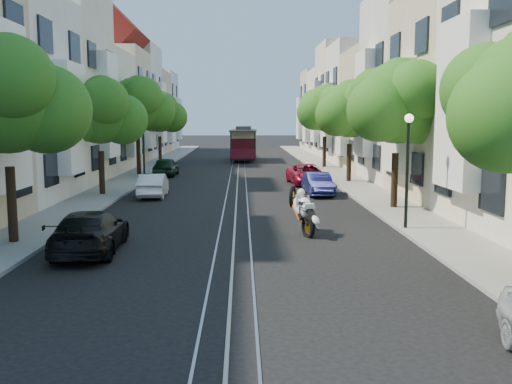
{
  "coord_description": "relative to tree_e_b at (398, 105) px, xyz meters",
  "views": [
    {
      "loc": [
        0.27,
        -16.49,
        4.1
      ],
      "look_at": [
        0.88,
        7.53,
        1.01
      ],
      "focal_mm": 40.0,
      "sensor_mm": 36.0,
      "label": 1
    }
  ],
  "objects": [
    {
      "name": "ground",
      "position": [
        -7.26,
        19.02,
        -4.73
      ],
      "size": [
        200.0,
        200.0,
        0.0
      ],
      "primitive_type": "plane",
      "color": "black",
      "rests_on": "ground"
    },
    {
      "name": "lane_line",
      "position": [
        -7.26,
        19.02,
        -4.73
      ],
      "size": [
        0.08,
        80.0,
        0.01
      ],
      "primitive_type": "cube",
      "color": "tan",
      "rests_on": "ground"
    },
    {
      "name": "lamp_east",
      "position": [
        -0.96,
        -4.98,
        -1.89
      ],
      "size": [
        0.32,
        0.32,
        4.16
      ],
      "color": "black",
      "rests_on": "ground"
    },
    {
      "name": "parked_car_w_near",
      "position": [
        -11.66,
        -8.1,
        -4.08
      ],
      "size": [
        2.03,
        4.6,
        1.31
      ],
      "primitive_type": "imported",
      "rotation": [
        0.0,
        0.0,
        3.18
      ],
      "color": "black",
      "rests_on": "ground"
    },
    {
      "name": "tree_w_d",
      "position": [
        -14.4,
        27.0,
        -0.13
      ],
      "size": [
        4.84,
        3.99,
        6.52
      ],
      "color": "black",
      "rests_on": "ground"
    },
    {
      "name": "tree_e_c",
      "position": [
        -0.0,
        11.0,
        -0.13
      ],
      "size": [
        4.84,
        3.99,
        6.52
      ],
      "color": "black",
      "rests_on": "ground"
    },
    {
      "name": "tree_e_b",
      "position": [
        0.0,
        0.0,
        0.0
      ],
      "size": [
        4.93,
        4.08,
        6.68
      ],
      "color": "black",
      "rests_on": "ground"
    },
    {
      "name": "parked_car_e_far",
      "position": [
        -2.86,
        10.01,
        -4.1
      ],
      "size": [
        2.48,
        4.75,
        1.28
      ],
      "primitive_type": "imported",
      "rotation": [
        0.0,
        0.0,
        0.08
      ],
      "color": "maroon",
      "rests_on": "ground"
    },
    {
      "name": "cable_car",
      "position": [
        -6.76,
        30.82,
        -2.9
      ],
      "size": [
        2.75,
        8.11,
        3.09
      ],
      "rotation": [
        0.0,
        0.0,
        -0.03
      ],
      "color": "black",
      "rests_on": "ground"
    },
    {
      "name": "sidewalk_west",
      "position": [
        -14.51,
        19.02,
        -4.67
      ],
      "size": [
        2.5,
        80.0,
        0.12
      ],
      "primitive_type": "cube",
      "color": "gray",
      "rests_on": "ground"
    },
    {
      "name": "tree_w_a",
      "position": [
        -14.4,
        -7.0,
        0.0
      ],
      "size": [
        4.93,
        4.08,
        6.68
      ],
      "color": "black",
      "rests_on": "ground"
    },
    {
      "name": "sportbike_rider",
      "position": [
        -4.84,
        -5.59,
        -3.79
      ],
      "size": [
        0.92,
        2.03,
        1.75
      ],
      "rotation": [
        0.0,
        0.0,
        0.38
      ],
      "color": "black",
      "rests_on": "ground"
    },
    {
      "name": "parked_car_e_mid",
      "position": [
        -2.86,
        5.01,
        -4.13
      ],
      "size": [
        1.44,
        3.73,
        1.21
      ],
      "primitive_type": "imported",
      "rotation": [
        0.0,
        0.0,
        0.04
      ],
      "color": "#0D0F43",
      "rests_on": "ground"
    },
    {
      "name": "townhouses_west",
      "position": [
        -19.13,
        18.94,
        0.35
      ],
      "size": [
        7.75,
        72.0,
        11.76
      ],
      "color": "silver",
      "rests_on": "ground"
    },
    {
      "name": "parked_car_w_mid",
      "position": [
        -11.66,
        4.53,
        -4.11
      ],
      "size": [
        1.47,
        3.81,
        1.24
      ],
      "primitive_type": "imported",
      "rotation": [
        0.0,
        0.0,
        3.18
      ],
      "color": "white",
      "rests_on": "ground"
    },
    {
      "name": "sidewalk_east",
      "position": [
        -0.01,
        19.02,
        -4.67
      ],
      "size": [
        2.5,
        80.0,
        0.12
      ],
      "primitive_type": "cube",
      "color": "gray",
      "rests_on": "ground"
    },
    {
      "name": "tree_e_d",
      "position": [
        0.0,
        22.0,
        0.13
      ],
      "size": [
        5.01,
        4.16,
        6.85
      ],
      "color": "black",
      "rests_on": "ground"
    },
    {
      "name": "tree_w_b",
      "position": [
        -14.4,
        5.0,
        -0.34
      ],
      "size": [
        4.72,
        3.87,
        6.27
      ],
      "color": "black",
      "rests_on": "ground"
    },
    {
      "name": "lamp_west",
      "position": [
        -13.56,
        13.02,
        -1.89
      ],
      "size": [
        0.32,
        0.32,
        4.16
      ],
      "color": "black",
      "rests_on": "ground"
    },
    {
      "name": "rail_left",
      "position": [
        -7.81,
        19.02,
        -4.72
      ],
      "size": [
        0.06,
        80.0,
        0.02
      ],
      "primitive_type": "cube",
      "color": "gray",
      "rests_on": "ground"
    },
    {
      "name": "rail_right",
      "position": [
        -6.71,
        19.02,
        -4.72
      ],
      "size": [
        0.06,
        80.0,
        0.02
      ],
      "primitive_type": "cube",
      "color": "gray",
      "rests_on": "ground"
    },
    {
      "name": "rail_slot",
      "position": [
        -7.26,
        19.02,
        -4.72
      ],
      "size": [
        0.06,
        80.0,
        0.02
      ],
      "primitive_type": "cube",
      "color": "gray",
      "rests_on": "ground"
    },
    {
      "name": "tree_w_c",
      "position": [
        -14.4,
        16.0,
        0.34
      ],
      "size": [
        5.13,
        4.28,
        7.09
      ],
      "color": "black",
      "rests_on": "ground"
    },
    {
      "name": "townhouses_east",
      "position": [
        4.61,
        18.94,
        0.45
      ],
      "size": [
        7.75,
        72.0,
        12.0
      ],
      "color": "beige",
      "rests_on": "ground"
    },
    {
      "name": "parked_car_w_far",
      "position": [
        -12.46,
        15.75,
        -4.06
      ],
      "size": [
        1.62,
        3.95,
        1.34
      ],
      "primitive_type": "imported",
      "rotation": [
        0.0,
        0.0,
        3.13
      ],
      "color": "black",
      "rests_on": "ground"
    }
  ]
}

